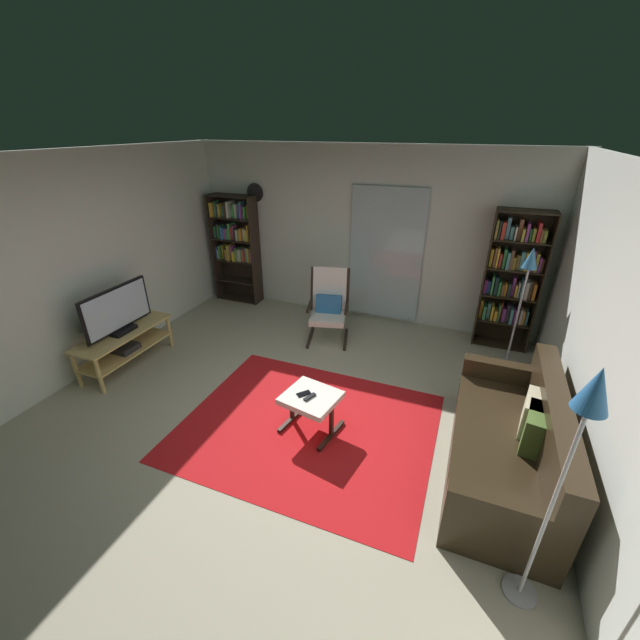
{
  "coord_description": "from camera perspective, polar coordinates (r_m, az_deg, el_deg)",
  "views": [
    {
      "loc": [
        1.63,
        -2.89,
        2.84
      ],
      "look_at": [
        0.16,
        0.8,
        0.86
      ],
      "focal_mm": 22.25,
      "sensor_mm": 36.0,
      "label": 1
    }
  ],
  "objects": [
    {
      "name": "ground_plane",
      "position": [
        4.37,
        -6.01,
        -14.27
      ],
      "size": [
        7.02,
        7.02,
        0.0
      ],
      "primitive_type": "plane",
      "color": "#ABA38B"
    },
    {
      "name": "cell_phone",
      "position": [
        4.01,
        -2.36,
        -10.55
      ],
      "size": [
        0.14,
        0.15,
        0.01
      ],
      "primitive_type": "cube",
      "rotation": [
        0.0,
        0.0,
        -0.71
      ],
      "color": "black",
      "rests_on": "ottoman"
    },
    {
      "name": "bookshelf_near_sofa",
      "position": [
        5.87,
        25.86,
        5.56
      ],
      "size": [
        0.7,
        0.3,
        1.89
      ],
      "color": "black",
      "rests_on": "ground"
    },
    {
      "name": "lounge_armchair",
      "position": [
        5.67,
        1.28,
        2.45
      ],
      "size": [
        0.71,
        0.77,
        1.02
      ],
      "color": "black",
      "rests_on": "ground"
    },
    {
      "name": "leather_sofa",
      "position": [
        4.01,
        25.68,
        -15.87
      ],
      "size": [
        0.82,
        1.94,
        0.86
      ],
      "color": "#2E2315",
      "rests_on": "ground"
    },
    {
      "name": "floor_lamp_by_sofa",
      "position": [
        2.51,
        33.33,
        -13.1
      ],
      "size": [
        0.22,
        0.22,
        1.8
      ],
      "color": "#A5A5AD",
      "rests_on": "ground"
    },
    {
      "name": "floor_lamp_by_shelf",
      "position": [
        5.1,
        27.5,
        5.09
      ],
      "size": [
        0.22,
        0.22,
        1.62
      ],
      "color": "#A5A5AD",
      "rests_on": "ground"
    },
    {
      "name": "bookshelf_near_tv",
      "position": [
        6.98,
        -12.06,
        11.04
      ],
      "size": [
        0.79,
        0.3,
        1.81
      ],
      "color": "black",
      "rests_on": "ground"
    },
    {
      "name": "wall_back",
      "position": [
        6.21,
        5.93,
        11.95
      ],
      "size": [
        5.6,
        0.06,
        2.6
      ],
      "primitive_type": "cube",
      "color": "silver",
      "rests_on": "ground"
    },
    {
      "name": "area_rug",
      "position": [
        4.28,
        -1.79,
        -15.0
      ],
      "size": [
        2.55,
        2.07,
        0.01
      ],
      "primitive_type": "cube",
      "color": "red",
      "rests_on": "ground"
    },
    {
      "name": "tv_stand",
      "position": [
        5.64,
        -26.21,
        -3.01
      ],
      "size": [
        0.46,
        1.28,
        0.49
      ],
      "color": "tan",
      "rests_on": "ground"
    },
    {
      "name": "wall_clock",
      "position": [
        6.72,
        -9.29,
        17.65
      ],
      "size": [
        0.29,
        0.03,
        0.29
      ],
      "color": "silver"
    },
    {
      "name": "tv_remote",
      "position": [
        3.96,
        -1.49,
        -11.0
      ],
      "size": [
        0.09,
        0.15,
        0.02
      ],
      "primitive_type": "cube",
      "rotation": [
        0.0,
        0.0,
        -0.39
      ],
      "color": "black",
      "rests_on": "ottoman"
    },
    {
      "name": "wall_left",
      "position": [
        5.43,
        -33.14,
        5.62
      ],
      "size": [
        0.06,
        6.0,
        2.6
      ],
      "primitive_type": "cube",
      "color": "silver",
      "rests_on": "ground"
    },
    {
      "name": "wall_right",
      "position": [
        3.45,
        37.05,
        -5.92
      ],
      "size": [
        0.06,
        6.0,
        2.6
      ],
      "primitive_type": "cube",
      "color": "silver",
      "rests_on": "ground"
    },
    {
      "name": "television",
      "position": [
        5.46,
        -27.09,
        1.1
      ],
      "size": [
        0.2,
        0.97,
        0.59
      ],
      "color": "black",
      "rests_on": "tv_stand"
    },
    {
      "name": "glass_door_panel",
      "position": [
        6.12,
        9.38,
        9.09
      ],
      "size": [
        1.1,
        0.01,
        2.0
      ],
      "primitive_type": "cube",
      "color": "silver"
    },
    {
      "name": "ottoman",
      "position": [
        4.04,
        -1.31,
        -11.6
      ],
      "size": [
        0.6,
        0.57,
        0.42
      ],
      "color": "white",
      "rests_on": "ground"
    }
  ]
}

